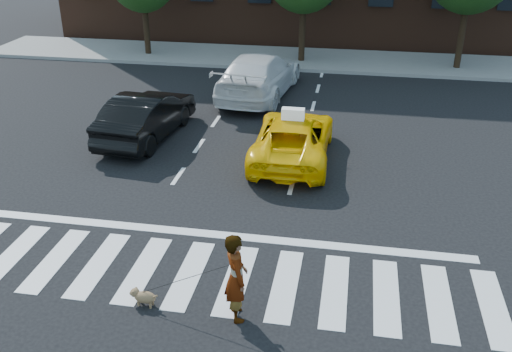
# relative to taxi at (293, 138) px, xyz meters

# --- Properties ---
(ground) EXTENTS (120.00, 120.00, 0.00)m
(ground) POSITION_rel_taxi_xyz_m (-1.40, -6.21, -0.65)
(ground) COLOR black
(ground) RESTS_ON ground
(crosswalk) EXTENTS (13.00, 2.40, 0.01)m
(crosswalk) POSITION_rel_taxi_xyz_m (-1.40, -6.21, -0.65)
(crosswalk) COLOR silver
(crosswalk) RESTS_ON ground
(stop_line) EXTENTS (12.00, 0.30, 0.01)m
(stop_line) POSITION_rel_taxi_xyz_m (-1.40, -4.61, -0.65)
(stop_line) COLOR silver
(stop_line) RESTS_ON ground
(sidewalk_far) EXTENTS (30.00, 4.00, 0.15)m
(sidewalk_far) POSITION_rel_taxi_xyz_m (-1.40, 11.29, -0.58)
(sidewalk_far) COLOR slate
(sidewalk_far) RESTS_ON ground
(taxi) EXTENTS (2.20, 4.71, 1.30)m
(taxi) POSITION_rel_taxi_xyz_m (0.00, 0.00, 0.00)
(taxi) COLOR #FBC005
(taxi) RESTS_ON ground
(black_sedan) EXTENTS (2.02, 4.68, 1.50)m
(black_sedan) POSITION_rel_taxi_xyz_m (-4.82, 0.79, 0.10)
(black_sedan) COLOR black
(black_sedan) RESTS_ON ground
(white_suv) EXTENTS (2.90, 5.94, 1.66)m
(white_suv) POSITION_rel_taxi_xyz_m (-2.02, 5.71, 0.18)
(white_suv) COLOR silver
(white_suv) RESTS_ON ground
(woman) EXTENTS (0.65, 0.76, 1.77)m
(woman) POSITION_rel_taxi_xyz_m (-0.16, -7.31, 0.23)
(woman) COLOR #999999
(woman) RESTS_ON ground
(dog) EXTENTS (0.60, 0.27, 0.34)m
(dog) POSITION_rel_taxi_xyz_m (-1.99, -7.31, -0.45)
(dog) COLOR #8B5F47
(dog) RESTS_ON ground
(taxi_sign) EXTENTS (0.65, 0.28, 0.32)m
(taxi_sign) POSITION_rel_taxi_xyz_m (0.00, -0.20, 0.81)
(taxi_sign) COLOR white
(taxi_sign) RESTS_ON taxi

